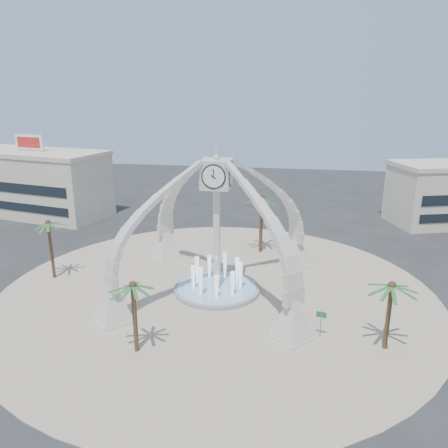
% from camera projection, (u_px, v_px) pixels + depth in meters
% --- Properties ---
extents(ground, '(140.00, 140.00, 0.00)m').
position_uv_depth(ground, '(217.00, 291.00, 40.71)').
color(ground, '#282828').
rests_on(ground, ground).
extents(plaza, '(40.00, 40.00, 0.06)m').
position_uv_depth(plaza, '(217.00, 291.00, 40.71)').
color(plaza, tan).
rests_on(plaza, ground).
extents(clock_tower, '(17.94, 17.94, 16.30)m').
position_uv_depth(clock_tower, '(217.00, 225.00, 38.83)').
color(clock_tower, beige).
rests_on(clock_tower, ground).
extents(fountain, '(8.00, 8.00, 3.62)m').
position_uv_depth(fountain, '(217.00, 288.00, 40.63)').
color(fountain, '#9A9A9C').
rests_on(fountain, ground).
extents(building_nw, '(23.75, 13.73, 11.90)m').
position_uv_depth(building_nw, '(35.00, 182.00, 65.32)').
color(building_nw, beige).
rests_on(building_nw, ground).
extents(palm_east, '(3.83, 3.83, 5.68)m').
position_uv_depth(palm_east, '(392.00, 286.00, 30.15)').
color(palm_east, brown).
rests_on(palm_east, ground).
extents(palm_west, '(3.99, 3.99, 6.41)m').
position_uv_depth(palm_west, '(48.00, 224.00, 41.95)').
color(palm_west, brown).
rests_on(palm_west, ground).
extents(palm_north, '(5.37, 5.37, 7.37)m').
position_uv_depth(palm_north, '(262.00, 198.00, 48.76)').
color(palm_north, brown).
rests_on(palm_north, ground).
extents(palm_south, '(4.43, 4.43, 5.84)m').
position_uv_depth(palm_south, '(133.00, 286.00, 29.79)').
color(palm_south, brown).
rests_on(palm_south, ground).
extents(street_sign, '(0.83, 0.18, 2.28)m').
position_uv_depth(street_sign, '(321.00, 318.00, 32.58)').
color(street_sign, slate).
rests_on(street_sign, ground).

